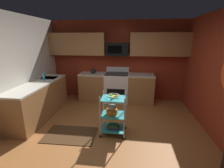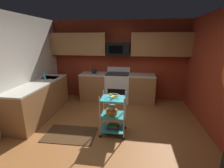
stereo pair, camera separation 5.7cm
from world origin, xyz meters
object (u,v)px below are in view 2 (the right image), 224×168
Objects in this scene: mixing_bowl_large at (112,112)px; book_stack at (113,126)px; mixing_bowl_small at (112,107)px; fruit_bowl at (113,96)px; microwave at (118,49)px; rolling_cart at (113,115)px; kettle at (94,71)px; dish_soap_bottle at (45,76)px; oven_range at (118,87)px.

mixing_bowl_large is 0.99× the size of book_stack.
mixing_bowl_large is 0.10m from mixing_bowl_small.
fruit_bowl is 0.36m from mixing_bowl_large.
microwave is 2.22m from fruit_bowl.
rolling_cart is 3.47× the size of kettle.
microwave is 3.50× the size of dish_soap_bottle.
microwave is 2.57× the size of fruit_bowl.
mixing_bowl_small is 2.23m from dish_soap_bottle.
book_stack is (0.03, 0.00, -0.35)m from mixing_bowl_large.
rolling_cart is 2.21m from kettle.
mixing_bowl_large is at bearing -100.10° from mixing_bowl_small.
mixing_bowl_small is (-0.03, 0.01, 0.17)m from rolling_cart.
mixing_bowl_large is 2.25m from dish_soap_bottle.
mixing_bowl_small is at bearing -87.49° from oven_range.
dish_soap_bottle is (-1.92, -1.15, -0.68)m from microwave.
mixing_bowl_small is at bearing 161.53° from book_stack.
dish_soap_bottle is (-2.00, 0.91, 0.50)m from mixing_bowl_large.
oven_range is 6.04× the size of mixing_bowl_small.
kettle reaches higher than rolling_cart.
oven_range is 4.04× the size of fruit_bowl.
rolling_cart is at bearing 0.00° from mixing_bowl_large.
kettle is at bearing 114.69° from fruit_bowl.
book_stack is 2.38m from dish_soap_bottle.
fruit_bowl is 1.49× the size of mixing_bowl_small.
oven_range is 1.99m from fruit_bowl.
oven_range is 1.98m from book_stack.
microwave reaches higher than oven_range.
oven_range reaches higher than mixing_bowl_large.
microwave is 3.85× the size of mixing_bowl_small.
microwave is 2.74× the size of book_stack.
rolling_cart is 3.58× the size of book_stack.
rolling_cart is 3.36× the size of fruit_bowl.
rolling_cart reaches higher than book_stack.
rolling_cart is at bearing -65.31° from kettle.
oven_range is 1.57× the size of microwave.
microwave reaches higher than kettle.
oven_range reaches higher than rolling_cart.
kettle is 1.54m from dish_soap_bottle.
kettle is (-0.89, 1.95, 0.83)m from book_stack.
kettle is at bearing -172.07° from microwave.
kettle is (-0.89, 1.95, 0.54)m from rolling_cart.
dish_soap_bottle reaches higher than mixing_bowl_large.
dish_soap_bottle is at bearing -137.60° from kettle.
mixing_bowl_large is at bearing 180.00° from book_stack.
rolling_cart is at bearing -18.47° from mixing_bowl_small.
microwave is 2.41m from rolling_cart.
mixing_bowl_small is 0.45m from book_stack.
kettle is (-0.86, 1.95, 0.48)m from mixing_bowl_large.
fruit_bowl is 2.15m from kettle.
dish_soap_bottle is (-2.03, 0.91, 0.14)m from fruit_bowl.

